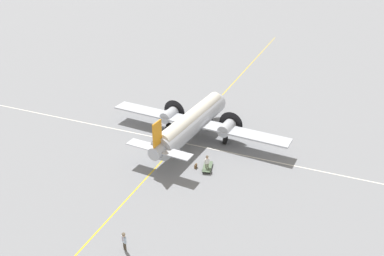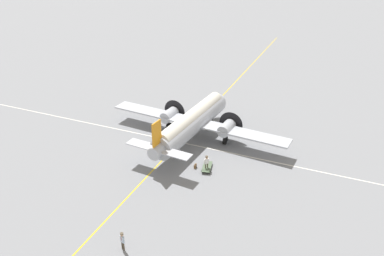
% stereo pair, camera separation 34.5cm
% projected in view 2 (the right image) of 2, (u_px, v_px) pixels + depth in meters
% --- Properties ---
extents(ground_plane, '(300.00, 300.00, 0.00)m').
position_uv_depth(ground_plane, '(192.00, 140.00, 48.49)').
color(ground_plane, slate).
extents(apron_line_eastwest, '(120.00, 0.16, 0.01)m').
position_uv_depth(apron_line_eastwest, '(183.00, 138.00, 48.96)').
color(apron_line_eastwest, gold).
rests_on(apron_line_eastwest, ground_plane).
extents(apron_line_northsouth, '(0.16, 120.00, 0.01)m').
position_uv_depth(apron_line_northsouth, '(189.00, 144.00, 47.61)').
color(apron_line_northsouth, silver).
rests_on(apron_line_northsouth, ground_plane).
extents(airliner_main, '(17.82, 24.71, 6.16)m').
position_uv_depth(airliner_main, '(194.00, 121.00, 47.66)').
color(airliner_main, '#ADB2BC').
rests_on(airliner_main, ground_plane).
extents(crew_foreground, '(0.39, 0.56, 1.77)m').
position_uv_depth(crew_foreground, '(122.00, 239.00, 31.04)').
color(crew_foreground, '#473D2D').
rests_on(crew_foreground, ground_plane).
extents(passenger_boarding, '(0.51, 0.43, 1.85)m').
position_uv_depth(passenger_boarding, '(207.00, 161.00, 41.76)').
color(passenger_boarding, '#473D2D').
rests_on(passenger_boarding, ground_plane).
extents(suitcase_near_door, '(0.48, 0.18, 0.50)m').
position_uv_depth(suitcase_near_door, '(195.00, 166.00, 42.61)').
color(suitcase_near_door, brown).
rests_on(suitcase_near_door, ground_plane).
extents(baggage_cart, '(2.50, 1.44, 0.56)m').
position_uv_depth(baggage_cart, '(207.00, 167.00, 42.38)').
color(baggage_cart, '#4C6047').
rests_on(baggage_cart, ground_plane).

